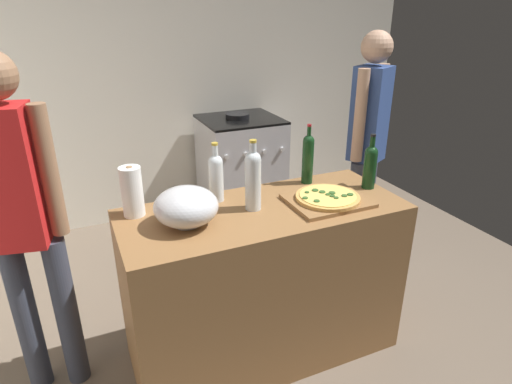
% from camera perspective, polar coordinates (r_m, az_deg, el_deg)
% --- Properties ---
extents(ground_plane, '(4.43, 3.27, 0.02)m').
position_cam_1_polar(ground_plane, '(3.22, -1.76, -11.55)').
color(ground_plane, '#6B5B4C').
extents(kitchen_wall_rear, '(4.43, 0.10, 2.60)m').
position_cam_1_polar(kitchen_wall_rear, '(3.99, -9.83, 15.36)').
color(kitchen_wall_rear, silver).
rests_on(kitchen_wall_rear, ground_plane).
extents(counter, '(1.44, 0.60, 0.89)m').
position_cam_1_polar(counter, '(2.40, 0.99, -11.84)').
color(counter, olive).
rests_on(counter, ground_plane).
extents(cutting_board, '(0.40, 0.32, 0.02)m').
position_cam_1_polar(cutting_board, '(2.26, 9.36, -1.14)').
color(cutting_board, olive).
rests_on(cutting_board, counter).
extents(pizza, '(0.33, 0.33, 0.03)m').
position_cam_1_polar(pizza, '(2.25, 9.40, -0.65)').
color(pizza, tan).
rests_on(pizza, cutting_board).
extents(mixing_bowl, '(0.30, 0.30, 0.18)m').
position_cam_1_polar(mixing_bowl, '(2.00, -9.16, -1.91)').
color(mixing_bowl, '#B2B2B7').
rests_on(mixing_bowl, counter).
extents(paper_towel_roll, '(0.10, 0.10, 0.25)m').
position_cam_1_polar(paper_towel_roll, '(2.14, -15.97, 0.05)').
color(paper_towel_roll, white).
rests_on(paper_towel_roll, counter).
extents(wine_bottle_amber, '(0.06, 0.06, 0.34)m').
position_cam_1_polar(wine_bottle_amber, '(2.46, 6.82, 4.58)').
color(wine_bottle_amber, '#143819').
rests_on(wine_bottle_amber, counter).
extents(wine_bottle_dark, '(0.08, 0.08, 0.36)m').
position_cam_1_polar(wine_bottle_dark, '(2.10, -0.39, 1.89)').
color(wine_bottle_dark, silver).
rests_on(wine_bottle_dark, counter).
extents(wine_bottle_green, '(0.08, 0.08, 0.31)m').
position_cam_1_polar(wine_bottle_green, '(2.22, -5.29, 2.19)').
color(wine_bottle_green, silver).
rests_on(wine_bottle_green, counter).
extents(wine_bottle_clear, '(0.07, 0.07, 0.31)m').
position_cam_1_polar(wine_bottle_clear, '(2.45, 14.75, 3.49)').
color(wine_bottle_clear, '#143819').
rests_on(wine_bottle_clear, counter).
extents(stove, '(0.67, 0.64, 0.97)m').
position_cam_1_polar(stove, '(3.94, -2.00, 3.09)').
color(stove, '#B7B7BC').
rests_on(stove, ground_plane).
extents(person_in_stripes, '(0.35, 0.23, 1.68)m').
position_cam_1_polar(person_in_stripes, '(2.19, -28.20, -2.92)').
color(person_in_stripes, '#383D4C').
rests_on(person_in_stripes, ground_plane).
extents(person_in_red, '(0.34, 0.27, 1.69)m').
position_cam_1_polar(person_in_red, '(3.09, 14.38, 6.54)').
color(person_in_red, '#383D4C').
rests_on(person_in_red, ground_plane).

